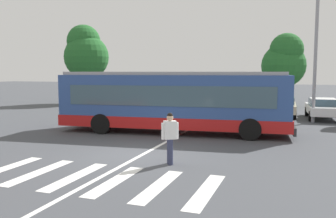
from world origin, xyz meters
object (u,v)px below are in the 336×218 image
Objects in this scene: parked_car_white at (323,107)px; background_tree_right at (284,61)px; city_transit_bus at (173,101)px; pedestrian_crossing_street at (170,135)px; parked_car_silver at (165,102)px; background_tree_left at (86,52)px; twin_arm_street_lamp at (316,33)px; parked_car_charcoal at (240,104)px; parked_car_champagne at (282,105)px; parked_car_teal at (201,103)px.

background_tree_right is (-2.72, 8.07, 3.23)m from parked_car_white.
city_transit_bus is 6.25m from pedestrian_crossing_street.
city_transit_bus is 11.11m from parked_car_white.
background_tree_left reaches higher than parked_car_silver.
twin_arm_street_lamp reaches higher than background_tree_left.
parked_car_silver is 0.72× the size of background_tree_right.
parked_car_charcoal is 1.02× the size of parked_car_champagne.
pedestrian_crossing_street is 0.37× the size of parked_car_teal.
pedestrian_crossing_street is (1.91, -5.92, -0.62)m from city_transit_bus.
parked_car_charcoal is at bearing 153.99° from twin_arm_street_lamp.
background_tree_right reaches higher than parked_car_charcoal.
parked_car_teal is at bearing 100.51° from pedestrian_crossing_street.
parked_car_champagne is at bearing 60.61° from city_transit_bus.
parked_car_white is at bearing -9.87° from parked_car_champagne.
parked_car_charcoal is 1.01× the size of parked_car_white.
city_transit_bus is 2.51× the size of parked_car_teal.
background_tree_right is (8.20, 8.08, 3.23)m from parked_car_silver.
parked_car_teal and parked_car_white have the same top height.
parked_car_silver is 1.00× the size of parked_car_charcoal.
parked_car_silver and parked_car_white have the same top height.
pedestrian_crossing_street is 0.37× the size of parked_car_silver.
parked_car_champagne is at bearing 129.40° from twin_arm_street_lamp.
pedestrian_crossing_street is at bearing -69.11° from parked_car_silver.
background_tree_left reaches higher than parked_car_charcoal.
parked_car_champagne is 2.60m from parked_car_white.
city_transit_bus reaches higher than parked_car_charcoal.
parked_car_white is at bearing 0.04° from parked_car_silver.
parked_car_champagne is (2.84, 0.01, 0.00)m from parked_car_charcoal.
background_tree_right is (2.68, 7.64, 3.23)m from parked_car_charcoal.
parked_car_charcoal and parked_car_white have the same top height.
parked_car_teal is 0.61× the size of background_tree_left.
twin_arm_street_lamp is 1.13× the size of background_tree_left.
parked_car_white is 4.97m from twin_arm_street_lamp.
background_tree_left is 18.50m from background_tree_right.
pedestrian_crossing_street is 15.12m from parked_car_silver.
twin_arm_street_lamp is (10.28, -1.88, 4.55)m from parked_car_silver.
parked_car_teal is at bearing 95.10° from city_transit_bus.
parked_car_white is 0.72× the size of background_tree_right.
background_tree_right reaches higher than parked_car_white.
parked_car_charcoal is (2.79, 0.21, 0.00)m from parked_car_teal.
background_tree_left reaches higher than pedestrian_crossing_street.
parked_car_white is at bearing 71.23° from twin_arm_street_lamp.
city_transit_bus is 2.52× the size of parked_car_silver.
pedestrian_crossing_street is 0.38× the size of parked_car_champagne.
parked_car_white is at bearing -71.41° from background_tree_right.
pedestrian_crossing_street is 0.37× the size of parked_car_charcoal.
background_tree_left is 1.19× the size of background_tree_right.
background_tree_left reaches higher than parked_car_teal.
city_transit_bus is 10.01m from twin_arm_street_lamp.
parked_car_charcoal is at bearing 89.49° from pedestrian_crossing_street.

